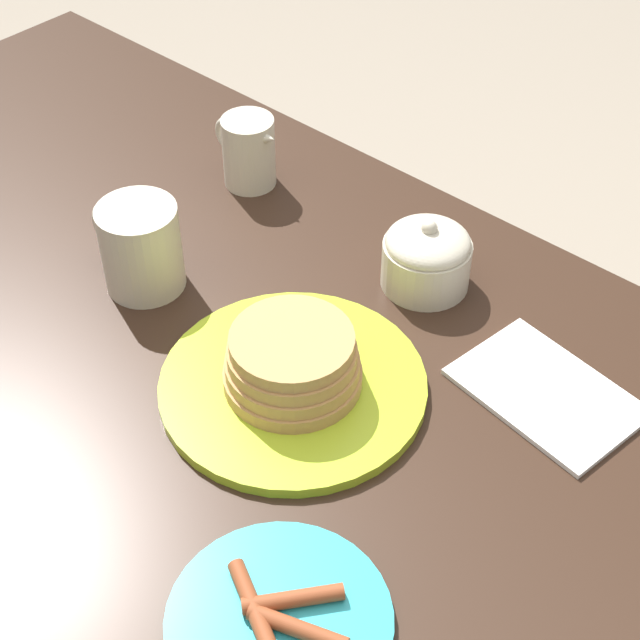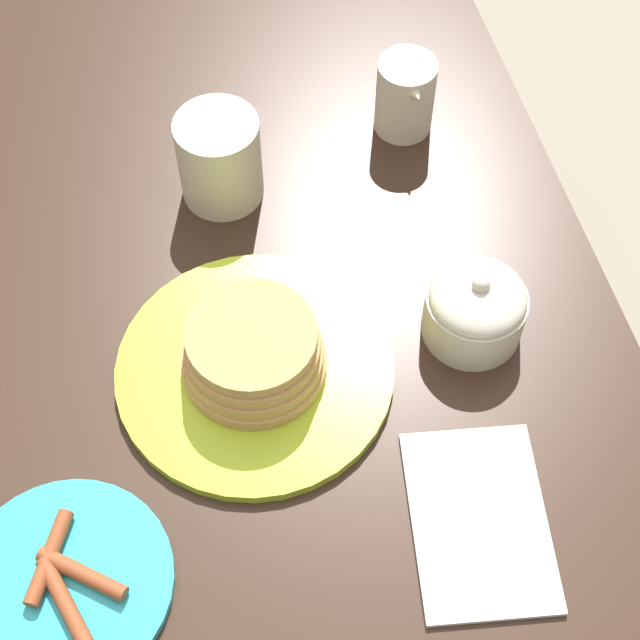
% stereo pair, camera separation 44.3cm
% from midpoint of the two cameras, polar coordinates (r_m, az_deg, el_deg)
% --- Properties ---
extents(dining_table, '(1.58, 0.81, 0.77)m').
position_cam_midpoint_polar(dining_table, '(1.05, -13.27, -16.70)').
color(dining_table, '#332116').
rests_on(dining_table, ground_plane).
extents(pancake_plate, '(0.27, 0.27, 0.07)m').
position_cam_midpoint_polar(pancake_plate, '(0.91, -11.20, -12.41)').
color(pancake_plate, '#AAC628').
rests_on(pancake_plate, dining_table).
extents(side_plate_bacon, '(0.18, 0.18, 0.02)m').
position_cam_midpoint_polar(side_plate_bacon, '(0.82, -14.32, -28.02)').
color(side_plate_bacon, '#2DADBC').
rests_on(side_plate_bacon, dining_table).
extents(coffee_mug, '(0.12, 0.09, 0.10)m').
position_cam_midpoint_polar(coffee_mug, '(1.04, -19.32, -3.57)').
color(coffee_mug, beige).
rests_on(coffee_mug, dining_table).
extents(creamer_pitcher, '(0.11, 0.06, 0.10)m').
position_cam_midpoint_polar(creamer_pitcher, '(1.14, -11.80, 3.17)').
color(creamer_pitcher, beige).
rests_on(creamer_pitcher, dining_table).
extents(sugar_bowl, '(0.10, 0.10, 0.09)m').
position_cam_midpoint_polar(sugar_bowl, '(0.99, -1.76, -4.39)').
color(sugar_bowl, beige).
rests_on(sugar_bowl, dining_table).
extents(napkin, '(0.19, 0.14, 0.01)m').
position_cam_midpoint_polar(napkin, '(0.91, 5.00, -13.72)').
color(napkin, white).
rests_on(napkin, dining_table).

